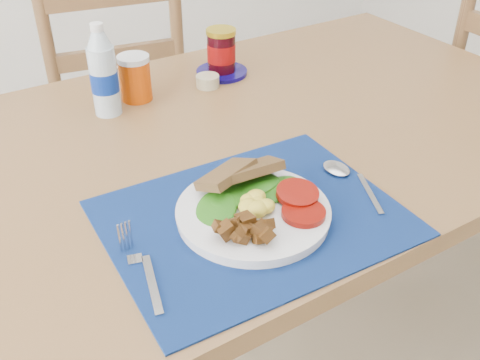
{
  "coord_description": "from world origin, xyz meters",
  "views": [
    {
      "loc": [
        -0.61,
        -0.66,
        1.32
      ],
      "look_at": [
        -0.2,
        -0.02,
        0.8
      ],
      "focal_mm": 42.0,
      "sensor_mm": 36.0,
      "label": 1
    }
  ],
  "objects_px": {
    "chair_far": "(115,86)",
    "breakfast_plate": "(252,211)",
    "jam_on_saucer": "(221,55)",
    "juice_glass": "(135,79)",
    "water_bottle": "(104,75)"
  },
  "relations": [
    {
      "from": "chair_far",
      "to": "breakfast_plate",
      "type": "bearing_deg",
      "value": 92.42
    },
    {
      "from": "breakfast_plate",
      "to": "jam_on_saucer",
      "type": "bearing_deg",
      "value": 53.96
    },
    {
      "from": "chair_far",
      "to": "jam_on_saucer",
      "type": "distance_m",
      "value": 0.52
    },
    {
      "from": "juice_glass",
      "to": "jam_on_saucer",
      "type": "distance_m",
      "value": 0.24
    },
    {
      "from": "chair_far",
      "to": "juice_glass",
      "type": "distance_m",
      "value": 0.53
    },
    {
      "from": "water_bottle",
      "to": "chair_far",
      "type": "bearing_deg",
      "value": 69.3
    },
    {
      "from": "juice_glass",
      "to": "water_bottle",
      "type": "bearing_deg",
      "value": -158.98
    },
    {
      "from": "breakfast_plate",
      "to": "juice_glass",
      "type": "relative_size",
      "value": 2.55
    },
    {
      "from": "breakfast_plate",
      "to": "water_bottle",
      "type": "relative_size",
      "value": 1.24
    },
    {
      "from": "chair_far",
      "to": "water_bottle",
      "type": "relative_size",
      "value": 5.65
    },
    {
      "from": "chair_far",
      "to": "water_bottle",
      "type": "xyz_separation_m",
      "value": [
        -0.19,
        -0.5,
        0.26
      ]
    },
    {
      "from": "breakfast_plate",
      "to": "jam_on_saucer",
      "type": "distance_m",
      "value": 0.6
    },
    {
      "from": "breakfast_plate",
      "to": "water_bottle",
      "type": "distance_m",
      "value": 0.49
    },
    {
      "from": "juice_glass",
      "to": "jam_on_saucer",
      "type": "bearing_deg",
      "value": 4.67
    },
    {
      "from": "juice_glass",
      "to": "breakfast_plate",
      "type": "bearing_deg",
      "value": -92.72
    }
  ]
}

